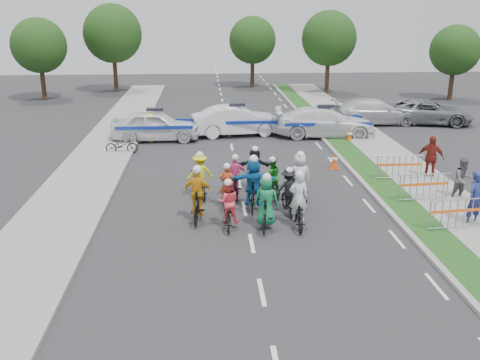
{
  "coord_description": "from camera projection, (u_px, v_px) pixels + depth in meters",
  "views": [
    {
      "loc": [
        -1.35,
        -15.09,
        6.95
      ],
      "look_at": [
        -0.16,
        3.0,
        1.1
      ],
      "focal_mm": 40.0,
      "sensor_mm": 36.0,
      "label": 1
    }
  ],
  "objects": [
    {
      "name": "rider_2",
      "position": [
        228.0,
        209.0,
        17.57
      ],
      "size": [
        0.74,
        1.71,
        1.71
      ],
      "rotation": [
        0.0,
        0.0,
        3.09
      ],
      "color": "black",
      "rests_on": "ground"
    },
    {
      "name": "barrier_0",
      "position": [
        457.0,
        215.0,
        17.27
      ],
      "size": [
        2.04,
        0.72,
        1.12
      ],
      "primitive_type": null,
      "rotation": [
        0.0,
        0.0,
        0.11
      ],
      "color": "#A5A8AD",
      "rests_on": "ground"
    },
    {
      "name": "rider_7",
      "position": [
        299.0,
        183.0,
        19.79
      ],
      "size": [
        0.91,
        1.97,
        2.01
      ],
      "rotation": [
        0.0,
        0.0,
        3.29
      ],
      "color": "black",
      "rests_on": "ground"
    },
    {
      "name": "police_car_2",
      "position": [
        325.0,
        122.0,
        30.05
      ],
      "size": [
        5.83,
        2.82,
        1.63
      ],
      "primitive_type": "imported",
      "rotation": [
        0.0,
        0.0,
        1.47
      ],
      "color": "white",
      "rests_on": "ground"
    },
    {
      "name": "tree_2",
      "position": [
        455.0,
        50.0,
        41.18
      ],
      "size": [
        3.85,
        3.85,
        5.77
      ],
      "color": "#382619",
      "rests_on": "ground"
    },
    {
      "name": "rider_8",
      "position": [
        272.0,
        183.0,
        20.23
      ],
      "size": [
        0.84,
        1.73,
        1.69
      ],
      "rotation": [
        0.0,
        0.0,
        3.31
      ],
      "color": "black",
      "rests_on": "ground"
    },
    {
      "name": "curb_right",
      "position": [
        366.0,
        187.0,
        21.6
      ],
      "size": [
        0.2,
        60.0,
        0.12
      ],
      "primitive_type": "cube",
      "color": "gray",
      "rests_on": "ground"
    },
    {
      "name": "spectator_2",
      "position": [
        431.0,
        158.0,
        22.49
      ],
      "size": [
        1.18,
        0.98,
        1.88
      ],
      "primitive_type": "imported",
      "rotation": [
        0.0,
        0.0,
        -0.56
      ],
      "color": "maroon",
      "rests_on": "ground"
    },
    {
      "name": "grass_strip",
      "position": [
        383.0,
        186.0,
        21.64
      ],
      "size": [
        1.2,
        60.0,
        0.11
      ],
      "primitive_type": "cube",
      "color": "#163F14",
      "rests_on": "ground"
    },
    {
      "name": "civilian_suv",
      "position": [
        428.0,
        112.0,
        33.4
      ],
      "size": [
        5.79,
        3.71,
        1.49
      ],
      "primitive_type": "imported",
      "rotation": [
        0.0,
        0.0,
        1.32
      ],
      "color": "slate",
      "rests_on": "ground"
    },
    {
      "name": "rider_1",
      "position": [
        266.0,
        207.0,
        17.44
      ],
      "size": [
        0.9,
        1.9,
        1.93
      ],
      "rotation": [
        0.0,
        0.0,
        2.95
      ],
      "color": "black",
      "rests_on": "ground"
    },
    {
      "name": "rider_4",
      "position": [
        288.0,
        195.0,
        18.8
      ],
      "size": [
        1.0,
        1.74,
        1.72
      ],
      "rotation": [
        0.0,
        0.0,
        3.24
      ],
      "color": "black",
      "rests_on": "ground"
    },
    {
      "name": "cone_0",
      "position": [
        334.0,
        161.0,
        24.16
      ],
      "size": [
        0.4,
        0.4,
        0.7
      ],
      "color": "#F24C0C",
      "rests_on": "ground"
    },
    {
      "name": "rider_0",
      "position": [
        298.0,
        208.0,
        17.63
      ],
      "size": [
        0.75,
        1.96,
        1.98
      ],
      "rotation": [
        0.0,
        0.0,
        3.1
      ],
      "color": "black",
      "rests_on": "ground"
    },
    {
      "name": "parked_bike",
      "position": [
        122.0,
        145.0,
        26.66
      ],
      "size": [
        1.6,
        0.58,
        0.84
      ],
      "primitive_type": "imported",
      "rotation": [
        0.0,
        0.0,
        1.55
      ],
      "color": "black",
      "rests_on": "ground"
    },
    {
      "name": "tree_1",
      "position": [
        329.0,
        38.0,
        44.2
      ],
      "size": [
        4.55,
        4.55,
        6.82
      ],
      "color": "#382619",
      "rests_on": "ground"
    },
    {
      "name": "police_car_0",
      "position": [
        156.0,
        126.0,
        29.18
      ],
      "size": [
        4.83,
        1.96,
        1.64
      ],
      "primitive_type": "imported",
      "rotation": [
        0.0,
        0.0,
        1.57
      ],
      "color": "white",
      "rests_on": "ground"
    },
    {
      "name": "rider_10",
      "position": [
        200.0,
        179.0,
        20.42
      ],
      "size": [
        1.1,
        1.87,
        1.82
      ],
      "rotation": [
        0.0,
        0.0,
        3.32
      ],
      "color": "black",
      "rests_on": "ground"
    },
    {
      "name": "rider_5",
      "position": [
        253.0,
        187.0,
        19.11
      ],
      "size": [
        1.68,
        2.0,
        2.05
      ],
      "rotation": [
        0.0,
        0.0,
        3.02
      ],
      "color": "black",
      "rests_on": "ground"
    },
    {
      "name": "tree_0",
      "position": [
        39.0,
        46.0,
        40.98
      ],
      "size": [
        4.2,
        4.2,
        6.3
      ],
      "color": "#382619",
      "rests_on": "ground"
    },
    {
      "name": "cone_1",
      "position": [
        349.0,
        136.0,
        28.96
      ],
      "size": [
        0.4,
        0.4,
        0.7
      ],
      "color": "#F24C0C",
      "rests_on": "ground"
    },
    {
      "name": "police_car_1",
      "position": [
        237.0,
        121.0,
        30.36
      ],
      "size": [
        5.26,
        2.42,
        1.67
      ],
      "primitive_type": "imported",
      "rotation": [
        0.0,
        0.0,
        1.7
      ],
      "color": "white",
      "rests_on": "ground"
    },
    {
      "name": "civilian_sedan",
      "position": [
        375.0,
        112.0,
        33.36
      ],
      "size": [
        5.36,
        2.22,
        1.55
      ],
      "primitive_type": "imported",
      "rotation": [
        0.0,
        0.0,
        1.56
      ],
      "color": "silver",
      "rests_on": "ground"
    },
    {
      "name": "sidewalk_right",
      "position": [
        427.0,
        185.0,
        21.75
      ],
      "size": [
        2.4,
        60.0,
        0.13
      ],
      "primitive_type": "cube",
      "color": "gray",
      "rests_on": "ground"
    },
    {
      "name": "tree_4",
      "position": [
        253.0,
        40.0,
        47.74
      ],
      "size": [
        4.2,
        4.2,
        6.3
      ],
      "color": "#382619",
      "rests_on": "ground"
    },
    {
      "name": "rider_3",
      "position": [
        198.0,
        200.0,
        18.08
      ],
      "size": [
        1.05,
        1.95,
        2.0
      ],
      "rotation": [
        0.0,
        0.0,
        3.02
      ],
      "color": "black",
      "rests_on": "ground"
    },
    {
      "name": "marshal_hiviz",
      "position": [
        150.0,
        128.0,
        28.85
      ],
      "size": [
        1.14,
        1.07,
        1.55
      ],
      "primitive_type": "imported",
      "rotation": [
        0.0,
        0.0,
        2.47
      ],
      "color": "#E9ED0C",
      "rests_on": "ground"
    },
    {
      "name": "ground",
      "position": [
        252.0,
        243.0,
        16.55
      ],
      "size": [
        90.0,
        90.0,
        0.0
      ],
      "primitive_type": "plane",
      "color": "#28282B",
      "rests_on": "ground"
    },
    {
      "name": "spectator_1",
      "position": [
        463.0,
        180.0,
        19.97
      ],
      "size": [
        0.9,
        0.75,
        1.66
      ],
      "primitive_type": "imported",
      "rotation": [
        0.0,
        0.0,
        0.17
      ],
      "color": "#535358",
      "rests_on": "ground"
    },
    {
      "name": "tree_3",
      "position": [
        113.0,
        34.0,
        44.87
      ],
      "size": [
        4.9,
        4.9,
        7.35
      ],
      "color": "#382619",
      "rests_on": "ground"
    },
    {
      "name": "sidewalk_left",
      "position": [
        75.0,
        193.0,
        20.87
      ],
      "size": [
        3.0,
        60.0,
        0.13
      ],
      "primitive_type": "cube",
      "color": "gray",
      "rests_on": "ground"
    },
    {
      "name": "barrier_1",
      "position": [
        424.0,
        188.0,
        19.86
      ],
      "size": [
        2.04,
        0.68,
        1.12
      ],
      "primitive_type": null,
      "rotation": [
        0.0,
        0.0,
        0.09
      ],
      "color": "#A5A8AD",
      "rests_on": "ground"
    },
    {
      "name": "spectator_0",
      "position": [
        476.0,
        199.0,
        17.6
      ],
      "size": [
        0.82,
        0.68,
        1.91
      ],
      "primitive_type": "imported",
      "rotation": [
        0.0,
        0.0,
        0.38
      ],
      "color": "navy",
      "rests_on": "ground"
    },
    {
      "name": "rider_6",
      "position": [
        227.0,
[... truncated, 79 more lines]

